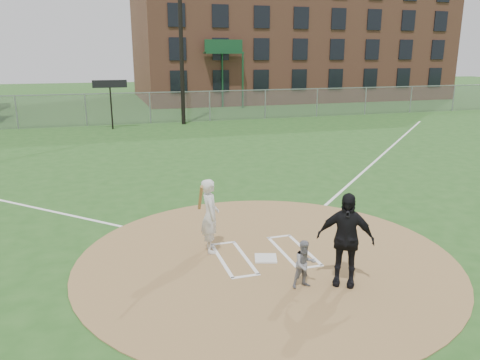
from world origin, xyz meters
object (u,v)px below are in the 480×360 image
object	(u,v)px
catcher	(305,264)
umpire	(345,239)
home_plate	(266,258)
batter_at_plate	(210,216)

from	to	relation	value
catcher	umpire	world-z (taller)	umpire
home_plate	umpire	world-z (taller)	umpire
home_plate	catcher	world-z (taller)	catcher
home_plate	batter_at_plate	bearing A→B (deg)	143.02
umpire	batter_at_plate	size ratio (longest dim) A/B	1.05
umpire	catcher	bearing A→B (deg)	-153.62
home_plate	catcher	distance (m)	1.53
catcher	umpire	distance (m)	0.93
umpire	batter_at_plate	bearing A→B (deg)	165.10
umpire	home_plate	bearing A→B (deg)	157.72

